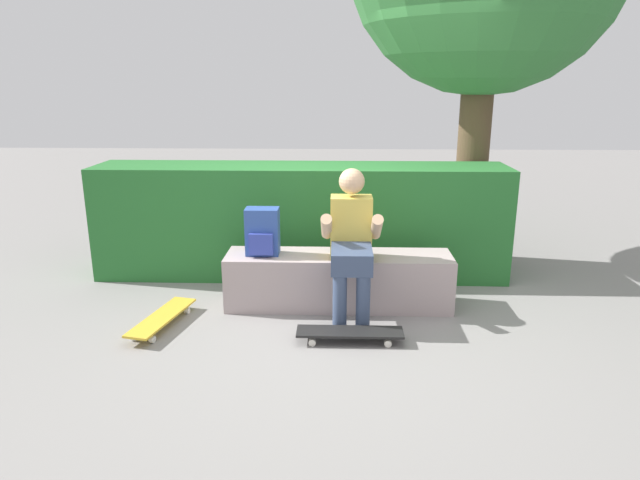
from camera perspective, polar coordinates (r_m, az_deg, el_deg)
ground_plane at (r=4.54m, az=1.88°, el=-8.68°), size 24.00×24.00×0.00m
bench_main at (r=4.84m, az=1.91°, el=-4.13°), size 1.93×0.46×0.46m
person_skater at (r=4.50m, az=3.22°, el=0.05°), size 0.49×0.62×1.21m
skateboard_near_person at (r=4.24m, az=3.07°, el=-9.43°), size 0.80×0.20×0.09m
skateboard_beside_bench at (r=4.66m, az=-15.86°, el=-7.64°), size 0.37×0.82×0.09m
backpack_on_bench at (r=4.74m, az=-5.91°, el=0.78°), size 0.28×0.23×0.40m
hedge_row at (r=5.57m, az=-1.95°, el=2.01°), size 4.02×0.68×1.10m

